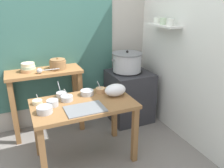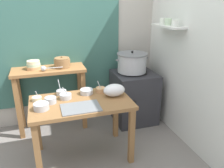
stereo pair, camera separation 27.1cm
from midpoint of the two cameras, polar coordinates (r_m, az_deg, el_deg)
name	(u,v)px [view 1 (the left image)]	position (r m, az deg, el deg)	size (l,w,h in m)	color
ground_plane	(85,160)	(2.84, -9.71, -18.48)	(9.00, 9.00, 0.00)	gray
wall_back	(63,35)	(3.34, -14.47, 11.82)	(4.40, 0.12, 2.60)	#B2ADA3
wall_right	(181,38)	(3.05, 14.46, 10.98)	(0.30, 3.20, 2.60)	silver
prep_table	(84,111)	(2.56, -10.18, -6.86)	(1.10, 0.66, 0.72)	olive
back_shelf_table	(46,86)	(3.20, -18.68, -0.60)	(0.96, 0.40, 0.90)	#9E6B3D
stove_block	(129,96)	(3.48, 2.13, -3.00)	(0.60, 0.61, 0.78)	#2D2D33
steamer_pot	(127,62)	(3.30, 1.47, 5.52)	(0.48, 0.44, 0.31)	#B7BABF
clay_pot	(58,64)	(3.13, -15.89, 4.79)	(0.22, 0.22, 0.16)	olive
bowl_stack_enamel	(28,68)	(3.14, -22.65, 3.80)	(0.19, 0.19, 0.12)	tan
ladle	(40,71)	(3.02, -20.05, 3.14)	(0.28, 0.07, 0.07)	#B7BABF
serving_tray	(85,109)	(2.35, -10.14, -6.26)	(0.40, 0.28, 0.01)	slate
plastic_bag	(115,90)	(2.61, -2.15, -1.58)	(0.25, 0.17, 0.14)	white
prep_bowl_0	(87,92)	(2.68, -9.18, -2.14)	(0.15, 0.15, 0.06)	#B7BABF
prep_bowl_1	(37,102)	(2.59, -21.12, -4.28)	(0.10, 0.10, 0.13)	beige
prep_bowl_2	(45,109)	(2.38, -19.76, -6.12)	(0.16, 0.16, 0.07)	#B7BABF
prep_bowl_3	(61,94)	(2.70, -15.45, -2.56)	(0.12, 0.12, 0.18)	#B7BABF
prep_bowl_4	(67,98)	(2.58, -14.25, -3.49)	(0.13, 0.13, 0.16)	#B7BABF
prep_bowl_5	(101,90)	(2.74, -5.72, -1.54)	(0.12, 0.12, 0.14)	tan
prep_bowl_6	(52,103)	(2.50, -17.77, -4.57)	(0.12, 0.12, 0.07)	#B7BABF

